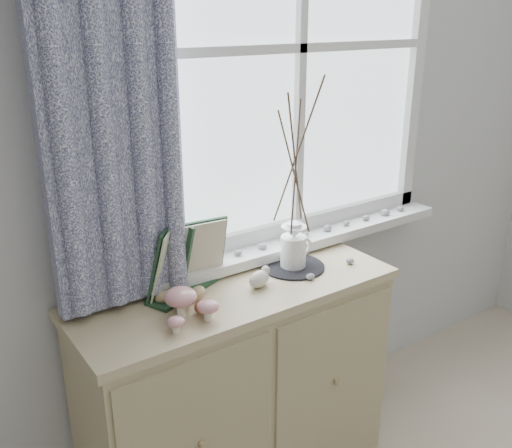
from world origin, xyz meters
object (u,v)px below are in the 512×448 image
toadstool_cluster (186,303)px  twig_pitcher (296,160)px  sideboard (239,387)px  botanical_book (188,260)px

toadstool_cluster → twig_pitcher: bearing=12.1°
toadstool_cluster → twig_pitcher: 0.65m
toadstool_cluster → sideboard: bearing=18.7°
toadstool_cluster → botanical_book: bearing=58.0°
sideboard → twig_pitcher: (0.28, 0.03, 0.85)m
sideboard → toadstool_cluster: (-0.25, -0.08, 0.48)m
twig_pitcher → toadstool_cluster: bearing=-177.5°
sideboard → toadstool_cluster: size_ratio=6.49×
twig_pitcher → sideboard: bearing=176.1°
sideboard → botanical_book: (-0.16, 0.06, 0.55)m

